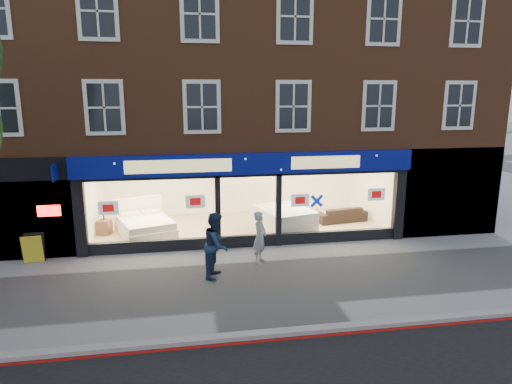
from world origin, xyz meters
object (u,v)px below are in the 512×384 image
object	(u,v)px
display_bed	(145,226)
sofa	(341,214)
pedestrian_blue	(216,245)
pedestrian_grey	(260,237)
mattress_stack	(285,219)
a_board	(34,248)

from	to	relation	value
display_bed	sofa	world-z (taller)	display_bed
display_bed	pedestrian_blue	xyz separation A→B (m)	(2.29, -4.06, 0.51)
pedestrian_grey	pedestrian_blue	bearing A→B (deg)	152.79
mattress_stack	a_board	xyz separation A→B (m)	(-8.50, -1.71, -0.06)
a_board	pedestrian_blue	distance (m)	5.98
a_board	pedestrian_blue	bearing A→B (deg)	-26.09
a_board	pedestrian_blue	world-z (taller)	pedestrian_blue
sofa	pedestrian_grey	size ratio (longest dim) A/B	1.24
pedestrian_grey	pedestrian_blue	distance (m)	1.69
pedestrian_grey	pedestrian_blue	world-z (taller)	pedestrian_blue
sofa	a_board	bearing A→B (deg)	3.85
display_bed	pedestrian_grey	xyz separation A→B (m)	(3.72, -3.18, 0.38)
a_board	display_bed	bearing A→B (deg)	25.44
mattress_stack	sofa	bearing A→B (deg)	17.56
mattress_stack	a_board	size ratio (longest dim) A/B	2.71
mattress_stack	pedestrian_blue	bearing A→B (deg)	-127.74
mattress_stack	pedestrian_blue	world-z (taller)	pedestrian_blue
sofa	pedestrian_grey	world-z (taller)	pedestrian_grey
a_board	sofa	bearing A→B (deg)	6.85
a_board	mattress_stack	bearing A→B (deg)	5.39
sofa	pedestrian_grey	distance (m)	5.47
mattress_stack	pedestrian_grey	size ratio (longest dim) A/B	1.53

